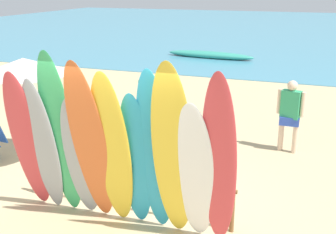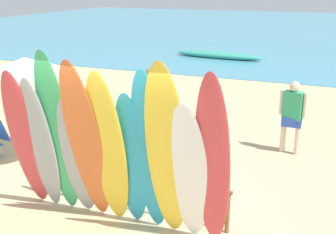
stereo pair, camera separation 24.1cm
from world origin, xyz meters
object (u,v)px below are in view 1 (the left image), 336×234
at_px(surfboard_grey_1, 44,147).
at_px(surfboard_red_10, 219,164).
at_px(surfboard_red_0, 28,142).
at_px(surfboard_orange_4, 90,145).
at_px(surfboard_rack, 128,180).
at_px(distant_boat, 210,55).
at_px(surfboard_green_2, 60,136).
at_px(beach_chair_blue, 55,120).
at_px(surfboard_white_9, 195,174).
at_px(beach_umbrella, 23,66).
at_px(surfboard_yellow_8, 173,155).
at_px(surfboard_yellow_5, 113,152).
at_px(beachgoer_by_water, 290,111).
at_px(surfboard_grey_3, 81,158).
at_px(beachgoer_near_rack, 147,99).
at_px(surfboard_teal_6, 136,162).
at_px(surfboard_teal_7, 155,154).

distance_m(surfboard_grey_1, surfboard_red_10, 2.75).
height_order(surfboard_red_0, surfboard_orange_4, surfboard_orange_4).
distance_m(surfboard_rack, distant_boat, 14.70).
distance_m(surfboard_green_2, beach_chair_blue, 3.79).
relative_size(surfboard_white_9, beach_umbrella, 1.01).
relative_size(surfboard_yellow_8, surfboard_red_10, 1.04).
xyz_separation_m(surfboard_yellow_5, beachgoer_by_water, (2.15, 4.00, -0.32)).
distance_m(surfboard_grey_3, surfboard_orange_4, 0.38).
bearing_deg(beachgoer_near_rack, beach_chair_blue, -66.23).
relative_size(surfboard_green_2, surfboard_teal_6, 1.24).
xyz_separation_m(surfboard_red_0, beachgoer_near_rack, (0.42, 3.75, -0.23)).
distance_m(surfboard_red_0, surfboard_orange_4, 1.14).
xyz_separation_m(surfboard_yellow_5, surfboard_teal_6, (0.30, 0.13, -0.16)).
bearing_deg(surfboard_green_2, surfboard_yellow_5, -4.88).
xyz_separation_m(surfboard_yellow_8, surfboard_red_10, (0.62, 0.03, -0.05)).
relative_size(surfboard_orange_4, surfboard_teal_6, 1.23).
xyz_separation_m(surfboard_grey_1, beachgoer_near_rack, (0.14, 3.73, -0.18)).
xyz_separation_m(surfboard_red_0, surfboard_yellow_5, (1.47, -0.02, 0.06)).
relative_size(surfboard_red_0, surfboard_teal_6, 1.11).
bearing_deg(surfboard_white_9, beachgoer_by_water, 78.19).
height_order(surfboard_orange_4, beach_umbrella, surfboard_orange_4).
distance_m(surfboard_teal_7, beach_umbrella, 3.62).
distance_m(surfboard_red_0, surfboard_grey_1, 0.28).
bearing_deg(surfboard_red_10, surfboard_green_2, 175.96).
relative_size(surfboard_grey_3, beach_umbrella, 0.96).
height_order(surfboard_grey_3, beachgoer_near_rack, surfboard_grey_3).
height_order(surfboard_rack, beach_umbrella, beach_umbrella).
xyz_separation_m(surfboard_orange_4, beachgoer_near_rack, (-0.72, 3.81, -0.35)).
bearing_deg(surfboard_red_0, surfboard_teal_6, -0.65).
bearing_deg(surfboard_rack, surfboard_red_0, -162.14).
relative_size(surfboard_yellow_5, surfboard_red_10, 0.96).
bearing_deg(surfboard_yellow_8, surfboard_teal_7, 152.08).
height_order(surfboard_grey_3, beachgoer_by_water, surfboard_grey_3).
height_order(surfboard_rack, surfboard_yellow_8, surfboard_yellow_8).
distance_m(surfboard_red_0, surfboard_red_10, 3.02).
height_order(surfboard_white_9, surfboard_red_10, surfboard_red_10).
relative_size(surfboard_grey_1, beach_umbrella, 1.06).
xyz_separation_m(surfboard_grey_1, beach_umbrella, (-1.43, 1.50, 0.88)).
relative_size(surfboard_grey_1, surfboard_white_9, 1.04).
bearing_deg(surfboard_teal_7, surfboard_orange_4, -166.70).
bearing_deg(surfboard_red_0, surfboard_red_10, -4.80).
relative_size(surfboard_grey_3, surfboard_orange_4, 0.78).
xyz_separation_m(surfboard_rack, beachgoer_by_water, (2.16, 3.51, 0.36)).
bearing_deg(surfboard_yellow_8, surfboard_teal_6, 161.49).
xyz_separation_m(surfboard_orange_4, surfboard_teal_7, (0.95, 0.14, -0.05)).
bearing_deg(beach_chair_blue, surfboard_yellow_5, -26.84).
relative_size(surfboard_teal_6, surfboard_yellow_8, 0.79).
relative_size(surfboard_green_2, surfboard_red_10, 1.03).
bearing_deg(surfboard_white_9, surfboard_red_10, -3.61).
height_order(surfboard_yellow_5, surfboard_yellow_8, surfboard_yellow_8).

